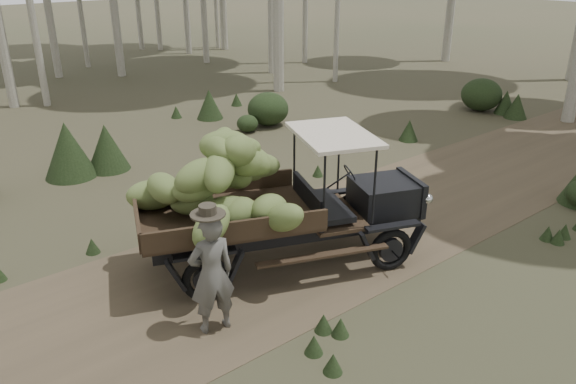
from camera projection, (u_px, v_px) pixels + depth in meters
name	position (u px, v px, depth m)	size (l,w,h in m)	color
ground	(325.00, 239.00, 10.98)	(120.00, 120.00, 0.00)	#473D2B
dirt_track	(325.00, 239.00, 10.97)	(70.00, 4.00, 0.01)	brown
banana_truck	(252.00, 188.00, 9.44)	(5.32, 3.42, 2.61)	black
farmer	(212.00, 273.00, 8.00)	(0.75, 0.58, 2.02)	#54524D
undergrowth	(357.00, 214.00, 10.77)	(20.83, 21.36, 1.40)	#233319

